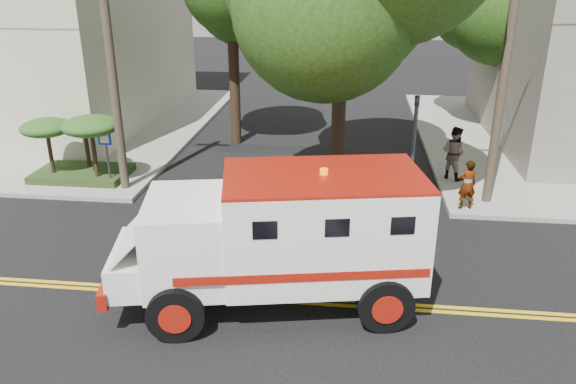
# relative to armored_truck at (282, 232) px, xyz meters

# --- Properties ---
(ground) EXTENTS (100.00, 100.00, 0.00)m
(ground) POSITION_rel_armored_truck_xyz_m (-0.53, 0.09, -1.75)
(ground) COLOR black
(ground) RESTS_ON ground
(sidewalk_nw) EXTENTS (17.00, 17.00, 0.15)m
(sidewalk_nw) POSITION_rel_armored_truck_xyz_m (-14.03, 13.59, -1.67)
(sidewalk_nw) COLOR gray
(sidewalk_nw) RESTS_ON ground
(utility_pole_left) EXTENTS (0.28, 0.28, 9.00)m
(utility_pole_left) POSITION_rel_armored_truck_xyz_m (-6.13, 6.09, 2.75)
(utility_pole_left) COLOR #382D23
(utility_pole_left) RESTS_ON ground
(utility_pole_right) EXTENTS (0.28, 0.28, 9.00)m
(utility_pole_right) POSITION_rel_armored_truck_xyz_m (5.77, 6.29, 2.75)
(utility_pole_right) COLOR #382D23
(utility_pole_right) RESTS_ON ground
(tree_left) EXTENTS (4.48, 4.20, 7.70)m
(tree_left) POSITION_rel_armored_truck_xyz_m (-3.21, 11.87, 3.98)
(tree_left) COLOR black
(tree_left) RESTS_ON ground
(traffic_signal) EXTENTS (0.15, 0.18, 3.60)m
(traffic_signal) POSITION_rel_armored_truck_xyz_m (3.27, 5.69, 0.48)
(traffic_signal) COLOR #3F3F42
(traffic_signal) RESTS_ON ground
(accessibility_sign) EXTENTS (0.45, 0.10, 2.02)m
(accessibility_sign) POSITION_rel_armored_truck_xyz_m (-6.73, 6.26, -0.38)
(accessibility_sign) COLOR #3F3F42
(accessibility_sign) RESTS_ON ground
(palm_planter) EXTENTS (3.52, 2.63, 2.36)m
(palm_planter) POSITION_rel_armored_truck_xyz_m (-7.97, 6.71, -0.10)
(palm_planter) COLOR #1E3314
(palm_planter) RESTS_ON sidewalk_nw
(armored_truck) EXTENTS (7.09, 3.74, 3.07)m
(armored_truck) POSITION_rel_armored_truck_xyz_m (0.00, 0.00, 0.00)
(armored_truck) COLOR white
(armored_truck) RESTS_ON ground
(pedestrian_a) EXTENTS (0.64, 0.49, 1.56)m
(pedestrian_a) POSITION_rel_armored_truck_xyz_m (4.97, 5.59, -0.82)
(pedestrian_a) COLOR gray
(pedestrian_a) RESTS_ON sidewalk_ne
(pedestrian_b) EXTENTS (1.15, 1.12, 1.86)m
(pedestrian_b) POSITION_rel_armored_truck_xyz_m (4.97, 8.28, -0.67)
(pedestrian_b) COLOR gray
(pedestrian_b) RESTS_ON sidewalk_ne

